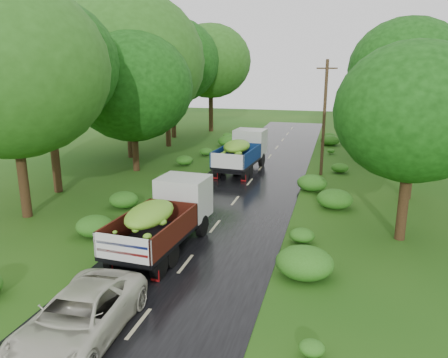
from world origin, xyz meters
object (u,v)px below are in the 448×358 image
(truck_near, at_px, (166,215))
(utility_pole, at_px, (324,117))
(car, at_px, (79,317))
(truck_far, at_px, (243,150))

(truck_near, xyz_separation_m, utility_pole, (5.50, 13.83, 2.44))
(car, bearing_deg, utility_pole, 72.24)
(truck_far, relative_size, utility_pole, 0.85)
(truck_far, distance_m, car, 19.94)
(truck_far, xyz_separation_m, utility_pole, (5.36, 0.21, 2.39))
(car, distance_m, utility_pole, 21.10)
(truck_far, height_order, utility_pole, utility_pole)
(truck_near, distance_m, utility_pole, 15.09)
(truck_far, bearing_deg, utility_pole, 6.59)
(truck_near, xyz_separation_m, truck_far, (0.14, 13.63, 0.05))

